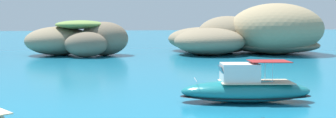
# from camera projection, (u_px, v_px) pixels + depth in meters

# --- Properties ---
(islet_large) EXTENTS (30.51, 25.76, 8.45)m
(islet_large) POSITION_uv_depth(u_px,v_px,m) (247.00, 36.00, 69.81)
(islet_large) COLOR #9E8966
(islet_large) RESTS_ON ground
(islet_small) EXTENTS (19.44, 15.22, 5.63)m
(islet_small) POSITION_uv_depth(u_px,v_px,m) (78.00, 40.00, 65.47)
(islet_small) COLOR #756651
(islet_small) RESTS_ON ground
(motorboat_teal) EXTENTS (9.58, 4.13, 2.90)m
(motorboat_teal) POSITION_uv_depth(u_px,v_px,m) (245.00, 89.00, 28.67)
(motorboat_teal) COLOR #19727A
(motorboat_teal) RESTS_ON ground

